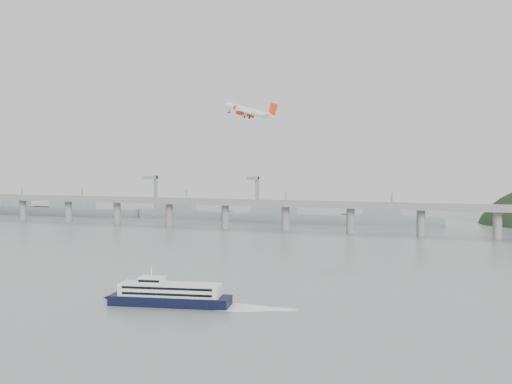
% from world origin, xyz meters
% --- Properties ---
extents(ground, '(900.00, 900.00, 0.00)m').
position_xyz_m(ground, '(0.00, 0.00, 0.00)').
color(ground, slate).
rests_on(ground, ground).
extents(bridge, '(800.00, 22.00, 23.90)m').
position_xyz_m(bridge, '(-1.15, 200.00, 17.65)').
color(bridge, gray).
rests_on(bridge, ground).
extents(distant_fleet, '(453.00, 60.90, 40.00)m').
position_xyz_m(distant_fleet, '(-155.36, 265.08, 6.22)').
color(distant_fleet, gray).
rests_on(distant_fleet, ground).
extents(ferry, '(70.65, 21.96, 13.41)m').
position_xyz_m(ferry, '(5.38, -46.97, 3.64)').
color(ferry, black).
rests_on(ferry, ground).
extents(airliner, '(36.39, 33.32, 12.50)m').
position_xyz_m(airliner, '(-12.31, 76.05, 79.79)').
color(airliner, white).
rests_on(airliner, ground).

